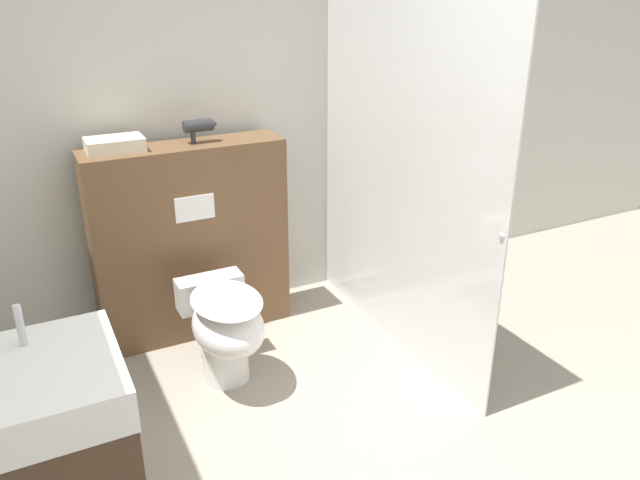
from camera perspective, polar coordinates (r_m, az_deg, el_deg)
The scene contains 6 objects.
wall_back at distance 3.83m, azimuth -9.09°, elevation 11.34°, with size 8.00×0.06×2.50m.
partition_panel at distance 3.72m, azimuth -11.71°, elevation -0.11°, with size 1.12×0.30×1.15m.
shower_glass at distance 3.42m, azimuth 7.32°, elevation 5.70°, with size 0.04×1.69×2.00m.
toilet at distance 3.29m, azimuth -8.67°, elevation -7.89°, with size 0.36×0.60×0.53m.
hair_drier at distance 3.54m, azimuth -10.96°, elevation 10.19°, with size 0.19×0.07×0.13m.
folded_towel at distance 3.48m, azimuth -18.26°, elevation 8.30°, with size 0.29×0.20×0.07m.
Camera 1 is at (-1.14, -1.28, 2.00)m, focal length 35.00 mm.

